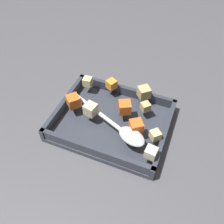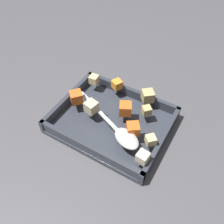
# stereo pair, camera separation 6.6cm
# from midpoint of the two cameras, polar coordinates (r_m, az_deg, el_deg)

# --- Properties ---
(ground_plane) EXTENTS (4.00, 4.00, 0.00)m
(ground_plane) POSITION_cam_midpoint_polar(r_m,az_deg,el_deg) (0.70, 1.67, -2.85)
(ground_plane) COLOR #4C4C51
(baking_dish) EXTENTS (0.31, 0.25, 0.05)m
(baking_dish) POSITION_cam_midpoint_polar(r_m,az_deg,el_deg) (0.69, 2.73, -2.45)
(baking_dish) COLOR #333842
(baking_dish) RESTS_ON ground_plane
(carrot_chunk_rim_edge) EXTENTS (0.04, 0.04, 0.03)m
(carrot_chunk_rim_edge) POSITION_cam_midpoint_polar(r_m,az_deg,el_deg) (0.73, 3.77, 6.40)
(carrot_chunk_rim_edge) COLOR orange
(carrot_chunk_rim_edge) RESTS_ON baking_dish
(carrot_chunk_back_center) EXTENTS (0.04, 0.04, 0.03)m
(carrot_chunk_back_center) POSITION_cam_midpoint_polar(r_m,az_deg,el_deg) (0.62, 8.01, -4.18)
(carrot_chunk_back_center) COLOR orange
(carrot_chunk_back_center) RESTS_ON baking_dish
(carrot_chunk_near_right) EXTENTS (0.04, 0.04, 0.03)m
(carrot_chunk_near_right) POSITION_cam_midpoint_polar(r_m,az_deg,el_deg) (0.66, 6.02, 0.63)
(carrot_chunk_near_right) COLOR orange
(carrot_chunk_near_right) RESTS_ON baking_dish
(carrot_chunk_far_right) EXTENTS (0.05, 0.05, 0.03)m
(carrot_chunk_far_right) POSITION_cam_midpoint_polar(r_m,az_deg,el_deg) (0.69, -5.76, 3.38)
(carrot_chunk_far_right) COLOR orange
(carrot_chunk_far_right) RESTS_ON baking_dish
(potato_chunk_far_left) EXTENTS (0.04, 0.04, 0.03)m
(potato_chunk_far_left) POSITION_cam_midpoint_polar(r_m,az_deg,el_deg) (0.66, -2.09, 1.08)
(potato_chunk_far_left) COLOR beige
(potato_chunk_far_left) RESTS_ON baking_dish
(potato_chunk_corner_nw) EXTENTS (0.03, 0.03, 0.03)m
(potato_chunk_corner_nw) POSITION_cam_midpoint_polar(r_m,az_deg,el_deg) (0.75, -1.74, 7.58)
(potato_chunk_corner_nw) COLOR #E0CC89
(potato_chunk_corner_nw) RESTS_ON baking_dish
(potato_chunk_center) EXTENTS (0.03, 0.03, 0.02)m
(potato_chunk_center) POSITION_cam_midpoint_polar(r_m,az_deg,el_deg) (0.61, 12.18, -6.69)
(potato_chunk_center) COLOR #E0CC89
(potato_chunk_center) RESTS_ON baking_dish
(potato_chunk_heap_top) EXTENTS (0.03, 0.03, 0.02)m
(potato_chunk_heap_top) POSITION_cam_midpoint_polar(r_m,az_deg,el_deg) (0.67, 10.94, 0.22)
(potato_chunk_heap_top) COLOR tan
(potato_chunk_heap_top) RESTS_ON baking_dish
(potato_chunk_heap_side) EXTENTS (0.05, 0.05, 0.03)m
(potato_chunk_heap_side) POSITION_cam_midpoint_polar(r_m,az_deg,el_deg) (0.70, 11.10, 3.61)
(potato_chunk_heap_side) COLOR tan
(potato_chunk_heap_side) RESTS_ON baking_dish
(parsnip_chunk_near_spoon) EXTENTS (0.03, 0.03, 0.03)m
(parsnip_chunk_near_spoon) POSITION_cam_midpoint_polar(r_m,az_deg,el_deg) (0.58, 10.53, -10.63)
(parsnip_chunk_near_spoon) COLOR beige
(parsnip_chunk_near_spoon) RESTS_ON baking_dish
(serving_spoon) EXTENTS (0.24, 0.12, 0.02)m
(serving_spoon) POSITION_cam_midpoint_polar(r_m,az_deg,el_deg) (0.61, 5.73, -5.62)
(serving_spoon) COLOR silver
(serving_spoon) RESTS_ON baking_dish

